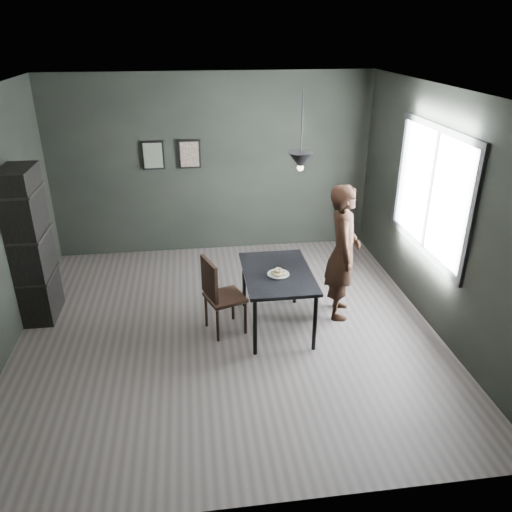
{
  "coord_description": "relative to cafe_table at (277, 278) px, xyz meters",
  "views": [
    {
      "loc": [
        -0.36,
        -5.18,
        3.41
      ],
      "look_at": [
        0.35,
        0.05,
        0.95
      ],
      "focal_mm": 35.0,
      "sensor_mm": 36.0,
      "label": 1
    }
  ],
  "objects": [
    {
      "name": "framed_print_left",
      "position": [
        -1.5,
        2.47,
        0.93
      ],
      "size": [
        0.34,
        0.04,
        0.44
      ],
      "color": "black",
      "rests_on": "ground"
    },
    {
      "name": "white_plate",
      "position": [
        -0.01,
        -0.08,
        0.08
      ],
      "size": [
        0.23,
        0.23,
        0.01
      ],
      "primitive_type": "cylinder",
      "color": "silver",
      "rests_on": "cafe_table"
    },
    {
      "name": "donut_pile",
      "position": [
        -0.01,
        -0.08,
        0.12
      ],
      "size": [
        0.18,
        0.18,
        0.08
      ],
      "rotation": [
        0.0,
        0.0,
        -0.24
      ],
      "color": "beige",
      "rests_on": "white_plate"
    },
    {
      "name": "ceiling",
      "position": [
        -0.6,
        0.0,
        2.13
      ],
      "size": [
        5.0,
        5.0,
        0.02
      ],
      "color": "silver",
      "rests_on": "ground"
    },
    {
      "name": "cafe_table",
      "position": [
        0.0,
        0.0,
        0.0
      ],
      "size": [
        0.8,
        1.2,
        0.75
      ],
      "color": "black",
      "rests_on": "ground"
    },
    {
      "name": "window_assembly",
      "position": [
        1.87,
        0.2,
        0.93
      ],
      "size": [
        0.04,
        1.96,
        1.56
      ],
      "color": "white",
      "rests_on": "ground"
    },
    {
      "name": "shelf_unit",
      "position": [
        -2.92,
        0.66,
        0.3
      ],
      "size": [
        0.37,
        0.65,
        1.94
      ],
      "primitive_type": "cube",
      "rotation": [
        0.0,
        0.0,
        -0.0
      ],
      "color": "black",
      "rests_on": "ground"
    },
    {
      "name": "woman",
      "position": [
        0.85,
        0.2,
        0.19
      ],
      "size": [
        0.56,
        0.71,
        1.72
      ],
      "primitive_type": "imported",
      "rotation": [
        0.0,
        0.0,
        1.32
      ],
      "color": "black",
      "rests_on": "ground"
    },
    {
      "name": "back_wall",
      "position": [
        -0.6,
        2.5,
        0.73
      ],
      "size": [
        5.0,
        0.1,
        2.8
      ],
      "primitive_type": "cube",
      "color": "black",
      "rests_on": "ground"
    },
    {
      "name": "ground",
      "position": [
        -0.6,
        0.0,
        -0.67
      ],
      "size": [
        5.0,
        5.0,
        0.0
      ],
      "primitive_type": "plane",
      "color": "#3D3735",
      "rests_on": "ground"
    },
    {
      "name": "framed_print_right",
      "position": [
        -0.95,
        2.47,
        0.93
      ],
      "size": [
        0.34,
        0.04,
        0.44
      ],
      "color": "black",
      "rests_on": "ground"
    },
    {
      "name": "wood_chair",
      "position": [
        -0.71,
        -0.03,
        -0.12
      ],
      "size": [
        0.54,
        0.54,
        0.97
      ],
      "rotation": [
        0.0,
        0.0,
        0.34
      ],
      "color": "black",
      "rests_on": "ground"
    },
    {
      "name": "pendant_lamp",
      "position": [
        0.25,
        0.1,
        1.38
      ],
      "size": [
        0.28,
        0.28,
        0.86
      ],
      "color": "black",
      "rests_on": "ground"
    }
  ]
}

